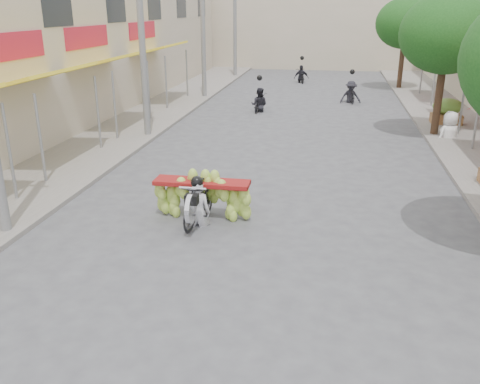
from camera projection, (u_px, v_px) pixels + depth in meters
name	position (u px, v px, depth m)	size (l,w,h in m)	color
ground	(217.00, 346.00, 7.48)	(120.00, 120.00, 0.00)	#525357
sidewalk_left	(137.00, 118.00, 22.49)	(4.00, 60.00, 0.12)	gray
sidewalk_right	(471.00, 131.00, 20.16)	(4.00, 60.00, 0.12)	gray
shophouse_row_left	(11.00, 50.00, 21.36)	(9.77, 40.00, 6.00)	#BFB097
far_building	(318.00, 22.00, 41.40)	(20.00, 6.00, 7.00)	#BFB097
utility_pole_mid	(141.00, 27.00, 18.09)	(0.60, 0.24, 8.00)	slate
utility_pole_far	(203.00, 20.00, 26.41)	(0.60, 0.24, 8.00)	slate
utility_pole_back	(235.00, 17.00, 34.72)	(0.60, 0.24, 8.00)	slate
street_tree_mid	(447.00, 34.00, 18.23)	(3.40, 3.40, 5.25)	#3A2719
street_tree_far	(405.00, 23.00, 29.32)	(3.40, 3.40, 5.25)	#3A2719
produce_crate_far	(447.00, 109.00, 21.00)	(1.20, 0.88, 1.16)	brown
banana_motorbike	(200.00, 194.00, 11.60)	(2.22, 1.88, 1.94)	black
pedestrian	(452.00, 111.00, 18.62)	(1.12, 0.96, 1.95)	white
bg_motorbike_a	(259.00, 95.00, 23.91)	(0.85, 1.49, 1.95)	black
bg_motorbike_b	(351.00, 86.00, 26.08)	(1.15, 1.68, 1.95)	black
bg_motorbike_c	(302.00, 70.00, 33.04)	(1.07, 1.58, 1.95)	black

